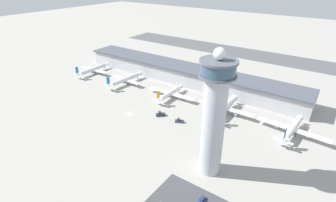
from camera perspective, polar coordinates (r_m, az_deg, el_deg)
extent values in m
plane|color=#9E9B93|center=(179.14, -8.47, -2.76)|extent=(1000.00, 1000.00, 0.00)
cube|color=#B2B2B7|center=(226.74, 3.59, 5.72)|extent=(202.51, 22.00, 12.43)
cube|color=#4C515B|center=(224.32, 3.64, 7.39)|extent=(202.51, 25.00, 1.60)
cube|color=#515154|center=(326.13, 14.42, 10.38)|extent=(303.76, 44.00, 0.01)
cylinder|color=#ADB2BC|center=(119.18, 9.75, -5.65)|extent=(10.29, 10.29, 48.57)
cylinder|color=#565B66|center=(108.16, 10.75, 5.47)|extent=(15.69, 15.69, 0.80)
cylinder|color=#334C60|center=(107.15, 10.89, 6.94)|extent=(14.44, 14.44, 5.11)
cylinder|color=#565B66|center=(106.18, 11.03, 8.49)|extent=(15.69, 15.69, 1.00)
sphere|color=white|center=(105.29, 11.17, 10.06)|extent=(5.07, 5.07, 5.07)
cylinder|color=silver|center=(255.82, -15.96, 6.68)|extent=(4.18, 29.79, 3.48)
cone|color=silver|center=(265.96, -13.32, 7.75)|extent=(3.56, 3.22, 3.48)
cone|color=silver|center=(246.07, -18.90, 5.46)|extent=(3.23, 4.25, 3.14)
cube|color=silver|center=(256.37, -15.85, 6.59)|extent=(32.02, 5.14, 0.44)
cylinder|color=#A8A8B2|center=(262.24, -16.63, 6.69)|extent=(2.01, 3.88, 1.92)
cylinder|color=#A8A8B2|center=(252.48, -14.64, 6.18)|extent=(2.01, 3.88, 1.92)
cube|color=#197FB2|center=(244.11, -19.21, 6.39)|extent=(0.37, 2.81, 5.57)
cube|color=silver|center=(245.27, -19.14, 5.44)|extent=(9.80, 2.23, 0.24)
cylinder|color=black|center=(265.12, -13.68, 6.99)|extent=(0.28, 0.28, 2.24)
cylinder|color=black|center=(254.87, -15.55, 5.97)|extent=(0.28, 0.28, 2.24)
cylinder|color=black|center=(258.43, -16.28, 6.16)|extent=(0.28, 0.28, 2.24)
cylinder|color=white|center=(225.11, -9.22, 4.70)|extent=(5.34, 30.67, 3.56)
cone|color=white|center=(235.85, -6.22, 5.93)|extent=(3.74, 3.41, 3.56)
cone|color=white|center=(214.85, -12.61, 3.30)|extent=(3.45, 4.46, 3.21)
cube|color=white|center=(225.72, -9.09, 4.60)|extent=(30.48, 6.16, 0.44)
cylinder|color=#A8A8B2|center=(231.18, -9.97, 4.79)|extent=(2.18, 4.03, 1.96)
cylinder|color=#A8A8B2|center=(222.38, -7.76, 4.05)|extent=(2.18, 4.03, 1.96)
cube|color=#197FB2|center=(212.62, -12.91, 4.37)|extent=(0.46, 2.81, 5.70)
cube|color=white|center=(214.01, -12.87, 3.28)|extent=(10.08, 2.58, 0.24)
cylinder|color=black|center=(235.09, -6.66, 5.06)|extent=(0.28, 0.28, 2.40)
cylinder|color=black|center=(224.39, -8.76, 3.84)|extent=(0.28, 0.28, 2.40)
cylinder|color=black|center=(227.85, -9.63, 4.14)|extent=(0.28, 0.28, 2.40)
cylinder|color=white|center=(197.81, 0.54, 1.78)|extent=(3.97, 25.28, 3.46)
cone|color=white|center=(208.71, 2.71, 3.14)|extent=(3.52, 3.18, 3.46)
cone|color=white|center=(186.97, -1.96, 0.21)|extent=(3.20, 4.22, 3.12)
cube|color=white|center=(198.44, 0.62, 1.67)|extent=(40.30, 5.21, 0.44)
cylinder|color=#A8A8B2|center=(203.97, -1.20, 2.07)|extent=(1.98, 3.85, 1.90)
cylinder|color=#A8A8B2|center=(195.58, 2.84, 0.91)|extent=(1.98, 3.85, 1.90)
cube|color=orange|center=(184.40, -2.13, 1.37)|extent=(0.36, 2.81, 5.54)
cube|color=white|center=(185.93, -2.18, 0.17)|extent=(9.73, 2.19, 0.24)
cylinder|color=black|center=(207.71, 2.29, 2.18)|extent=(0.28, 0.28, 2.15)
cylinder|color=black|center=(197.59, 1.08, 0.85)|extent=(0.28, 0.28, 2.15)
cylinder|color=black|center=(200.01, -0.09, 1.19)|extent=(0.28, 0.28, 2.15)
cylinder|color=white|center=(179.80, 12.23, -1.32)|extent=(4.75, 26.47, 4.59)
cone|color=white|center=(192.64, 14.08, 0.45)|extent=(4.62, 4.16, 4.59)
cone|color=white|center=(166.82, 10.00, -3.44)|extent=(4.17, 5.54, 4.13)
cube|color=white|center=(180.61, 12.28, -1.48)|extent=(39.48, 4.63, 0.44)
cylinder|color=#A8A8B2|center=(184.87, 10.02, -1.05)|extent=(2.56, 5.07, 2.53)
cylinder|color=#A8A8B2|center=(179.62, 14.77, -2.45)|extent=(2.56, 5.07, 2.53)
cube|color=navy|center=(163.04, 9.99, -1.79)|extent=(0.32, 2.80, 7.35)
cube|color=white|center=(165.39, 9.78, -3.52)|extent=(12.87, 2.07, 0.24)
cylinder|color=black|center=(191.40, 13.59, -0.83)|extent=(0.28, 0.28, 2.32)
cylinder|color=black|center=(180.19, 13.02, -2.59)|extent=(0.28, 0.28, 2.32)
cylinder|color=black|center=(182.24, 11.17, -2.04)|extent=(0.28, 0.28, 2.32)
cylinder|color=white|center=(169.45, 25.45, -5.45)|extent=(5.42, 26.12, 3.71)
cone|color=white|center=(182.18, 26.70, -3.45)|extent=(3.93, 3.58, 3.71)
cone|color=white|center=(156.58, 23.92, -7.85)|extent=(3.63, 4.67, 3.34)
cube|color=white|center=(170.21, 25.45, -5.56)|extent=(41.92, 7.14, 0.44)
cylinder|color=#A8A8B2|center=(173.12, 22.73, -4.85)|extent=(2.31, 4.21, 2.04)
cylinder|color=#A8A8B2|center=(170.56, 28.26, -6.61)|extent=(2.31, 4.21, 2.04)
cube|color=navy|center=(153.32, 24.15, -6.51)|extent=(0.48, 2.81, 5.94)
cube|color=white|center=(155.31, 23.80, -7.96)|extent=(10.51, 2.68, 0.24)
cylinder|color=black|center=(181.14, 26.27, -4.68)|extent=(0.28, 0.28, 2.60)
cylinder|color=black|center=(170.41, 26.04, -6.65)|extent=(0.28, 0.28, 2.60)
cylinder|color=black|center=(171.17, 24.39, -6.12)|extent=(0.28, 0.28, 2.60)
cube|color=black|center=(174.94, -1.62, -3.20)|extent=(5.27, 5.41, 0.12)
cube|color=#2D333D|center=(174.56, -1.62, -2.98)|extent=(6.02, 6.21, 1.68)
cube|color=#232D38|center=(173.71, -1.83, -2.56)|extent=(2.82, 2.81, 1.37)
cube|color=black|center=(167.89, 2.51, -4.62)|extent=(5.18, 3.92, 0.12)
cube|color=#2D333D|center=(167.56, 2.52, -4.43)|extent=(6.04, 4.37, 1.40)
cube|color=#232D38|center=(166.97, 2.33, -4.04)|extent=(2.35, 2.51, 1.14)
cube|color=black|center=(119.12, 7.39, -20.68)|extent=(1.86, 3.79, 0.12)
cube|color=navy|center=(118.89, 7.40, -20.58)|extent=(1.96, 4.51, 0.76)
cube|color=#232D38|center=(118.45, 7.45, -20.32)|extent=(1.67, 2.50, 0.62)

